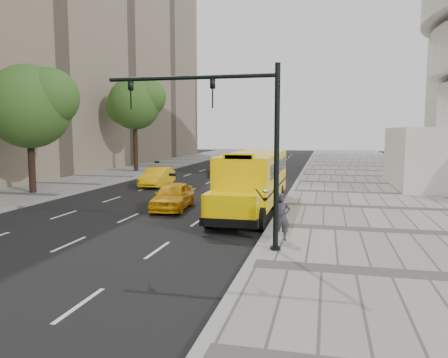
% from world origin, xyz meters
% --- Properties ---
extents(ground, '(140.00, 140.00, 0.00)m').
position_xyz_m(ground, '(0.00, 0.00, 0.00)').
color(ground, black).
rests_on(ground, ground).
extents(sidewalk_museum, '(12.00, 140.00, 0.15)m').
position_xyz_m(sidewalk_museum, '(12.00, 0.00, 0.07)').
color(sidewalk_museum, gray).
rests_on(sidewalk_museum, ground).
extents(sidewalk_far, '(6.00, 140.00, 0.15)m').
position_xyz_m(sidewalk_far, '(-11.00, 0.00, 0.07)').
color(sidewalk_far, gray).
rests_on(sidewalk_far, ground).
extents(curb_museum, '(0.30, 140.00, 0.15)m').
position_xyz_m(curb_museum, '(6.00, 0.00, 0.07)').
color(curb_museum, gray).
rests_on(curb_museum, ground).
extents(curb_far, '(0.30, 140.00, 0.15)m').
position_xyz_m(curb_far, '(-8.00, 0.00, 0.07)').
color(curb_far, gray).
rests_on(curb_far, ground).
extents(tree_b, '(6.02, 5.35, 8.40)m').
position_xyz_m(tree_b, '(-10.40, 0.68, 5.77)').
color(tree_b, black).
rests_on(tree_b, ground).
extents(tree_c, '(5.86, 5.21, 9.48)m').
position_xyz_m(tree_c, '(-10.40, 16.67, 6.92)').
color(tree_c, black).
rests_on(tree_c, ground).
extents(school_bus, '(2.96, 11.56, 3.19)m').
position_xyz_m(school_bus, '(4.50, -1.38, 1.76)').
color(school_bus, '#FECE00').
rests_on(school_bus, ground).
extents(taxi_near, '(2.07, 4.37, 1.45)m').
position_xyz_m(taxi_near, '(0.30, -2.31, 0.72)').
color(taxi_near, '#FFB70C').
rests_on(taxi_near, ground).
extents(taxi_far, '(1.69, 4.38, 1.42)m').
position_xyz_m(taxi_far, '(-4.13, 6.51, 0.71)').
color(taxi_far, '#FFB70C').
rests_on(taxi_far, ground).
extents(pedestrian, '(0.72, 0.56, 1.76)m').
position_xyz_m(pedestrian, '(6.67, -8.23, 1.03)').
color(pedestrian, '#332F37').
rests_on(pedestrian, sidewalk_museum).
extents(traffic_signal, '(6.18, 0.36, 6.40)m').
position_xyz_m(traffic_signal, '(5.19, -9.51, 4.09)').
color(traffic_signal, black).
rests_on(traffic_signal, ground).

